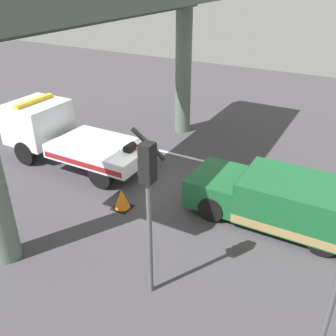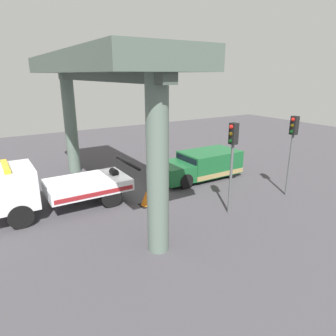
{
  "view_description": "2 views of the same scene",
  "coord_description": "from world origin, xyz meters",
  "px_view_note": "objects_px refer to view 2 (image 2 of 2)",
  "views": [
    {
      "loc": [
        -6.76,
        10.36,
        7.23
      ],
      "look_at": [
        -1.46,
        0.87,
        1.43
      ],
      "focal_mm": 40.19,
      "sensor_mm": 36.0,
      "label": 1
    },
    {
      "loc": [
        5.97,
        13.66,
        6.02
      ],
      "look_at": [
        -2.57,
        -0.01,
        1.0
      ],
      "focal_mm": 32.33,
      "sensor_mm": 36.0,
      "label": 2
    }
  ],
  "objects_px": {
    "traffic_light_near": "(292,139)",
    "towed_van_green": "(202,165)",
    "tow_truck_white": "(45,187)",
    "traffic_light_far": "(232,149)",
    "traffic_cone_orange": "(146,199)"
  },
  "relations": [
    {
      "from": "traffic_light_near",
      "to": "towed_van_green",
      "type": "bearing_deg",
      "value": -65.91
    },
    {
      "from": "towed_van_green",
      "to": "traffic_light_near",
      "type": "distance_m",
      "value": 5.4
    },
    {
      "from": "tow_truck_white",
      "to": "traffic_light_far",
      "type": "xyz_separation_m",
      "value": [
        -6.94,
        4.5,
        1.78
      ]
    },
    {
      "from": "tow_truck_white",
      "to": "traffic_light_far",
      "type": "bearing_deg",
      "value": 147.06
    },
    {
      "from": "towed_van_green",
      "to": "traffic_cone_orange",
      "type": "height_order",
      "value": "towed_van_green"
    },
    {
      "from": "towed_van_green",
      "to": "traffic_light_far",
      "type": "height_order",
      "value": "traffic_light_far"
    },
    {
      "from": "traffic_light_near",
      "to": "traffic_light_far",
      "type": "bearing_deg",
      "value": 0.0
    },
    {
      "from": "tow_truck_white",
      "to": "traffic_light_near",
      "type": "distance_m",
      "value": 11.96
    },
    {
      "from": "towed_van_green",
      "to": "traffic_cone_orange",
      "type": "xyz_separation_m",
      "value": [
        4.76,
        1.81,
        -0.43
      ]
    },
    {
      "from": "towed_van_green",
      "to": "traffic_light_near",
      "type": "xyz_separation_m",
      "value": [
        -2.01,
        4.5,
        2.21
      ]
    },
    {
      "from": "tow_truck_white",
      "to": "traffic_light_near",
      "type": "height_order",
      "value": "traffic_light_near"
    },
    {
      "from": "traffic_cone_orange",
      "to": "tow_truck_white",
      "type": "bearing_deg",
      "value": -23.47
    },
    {
      "from": "towed_van_green",
      "to": "traffic_cone_orange",
      "type": "bearing_deg",
      "value": 20.8
    },
    {
      "from": "tow_truck_white",
      "to": "traffic_cone_orange",
      "type": "distance_m",
      "value": 4.62
    },
    {
      "from": "traffic_light_near",
      "to": "traffic_light_far",
      "type": "height_order",
      "value": "same"
    }
  ]
}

